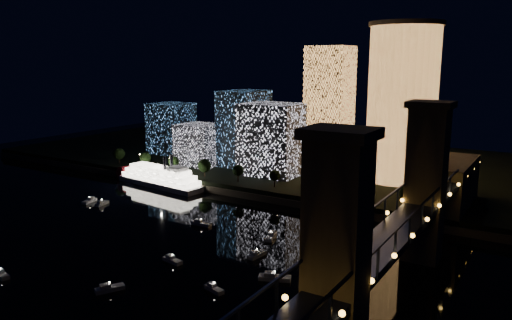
% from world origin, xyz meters
% --- Properties ---
extents(ground, '(520.00, 520.00, 0.00)m').
position_xyz_m(ground, '(0.00, 0.00, 0.00)').
color(ground, black).
rests_on(ground, ground).
extents(far_bank, '(420.00, 160.00, 5.00)m').
position_xyz_m(far_bank, '(0.00, 160.00, 2.50)').
color(far_bank, black).
rests_on(far_bank, ground).
extents(seawall, '(420.00, 6.00, 3.00)m').
position_xyz_m(seawall, '(0.00, 82.00, 1.50)').
color(seawall, '#6B5E4C').
rests_on(seawall, ground).
extents(tower_cylindrical, '(34.00, 34.00, 74.21)m').
position_xyz_m(tower_cylindrical, '(33.37, 132.81, 42.23)').
color(tower_cylindrical, '#EF9D4C').
rests_on(tower_cylindrical, far_bank).
extents(tower_rectangular, '(20.05, 20.05, 63.79)m').
position_xyz_m(tower_rectangular, '(-2.55, 130.42, 36.89)').
color(tower_rectangular, '#EF9D4C').
rests_on(tower_rectangular, far_bank).
extents(midrise_blocks, '(109.40, 43.41, 40.75)m').
position_xyz_m(midrise_blocks, '(-56.72, 119.03, 22.13)').
color(midrise_blocks, white).
rests_on(midrise_blocks, far_bank).
extents(truss_bridge, '(13.00, 266.00, 50.00)m').
position_xyz_m(truss_bridge, '(65.00, 3.72, 16.25)').
color(truss_bridge, '#161F48').
rests_on(truss_bridge, ground).
extents(riverboat, '(56.20, 17.75, 16.65)m').
position_xyz_m(riverboat, '(-71.91, 77.20, 4.27)').
color(riverboat, silver).
rests_on(riverboat, ground).
extents(motorboats, '(117.98, 77.59, 2.78)m').
position_xyz_m(motorboats, '(-3.09, 19.86, 0.81)').
color(motorboats, silver).
rests_on(motorboats, ground).
extents(esplanade_trees, '(166.59, 6.68, 8.84)m').
position_xyz_m(esplanade_trees, '(-30.24, 88.00, 10.47)').
color(esplanade_trees, black).
rests_on(esplanade_trees, far_bank).
extents(street_lamps, '(132.70, 0.70, 5.65)m').
position_xyz_m(street_lamps, '(-34.00, 94.00, 9.02)').
color(street_lamps, black).
rests_on(street_lamps, far_bank).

